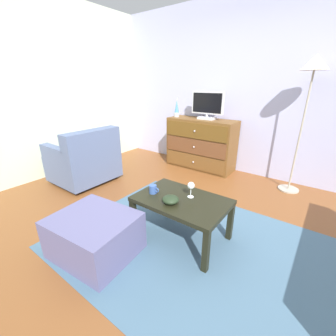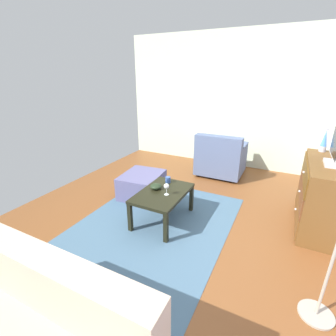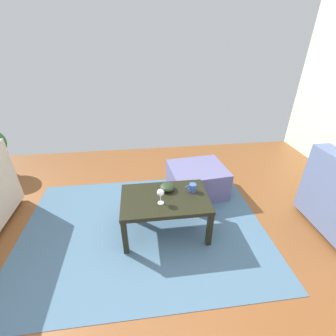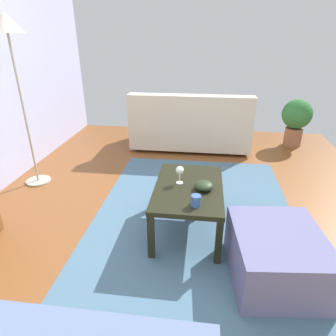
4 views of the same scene
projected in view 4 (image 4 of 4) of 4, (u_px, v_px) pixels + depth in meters
ground_plane at (172, 227)px, 2.71m from camera, size 5.94×4.55×0.05m
area_rug at (194, 214)px, 2.86m from camera, size 2.60×1.90×0.01m
coffee_table at (189, 192)px, 2.50m from camera, size 0.87×0.57×0.43m
wine_glass at (180, 171)px, 2.48m from camera, size 0.07×0.07×0.16m
mug at (196, 200)px, 2.19m from camera, size 0.11×0.08×0.08m
bowl_decorative at (204, 186)px, 2.41m from camera, size 0.15×0.15×0.07m
couch_large at (191, 125)px, 4.41m from camera, size 0.85×1.73×0.84m
ottoman at (276, 256)px, 2.06m from camera, size 0.76×0.67×0.38m
standing_lamp at (9, 41)px, 2.84m from camera, size 0.32×0.32×1.79m
potted_plant at (296, 118)px, 4.42m from camera, size 0.44×0.44×0.72m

